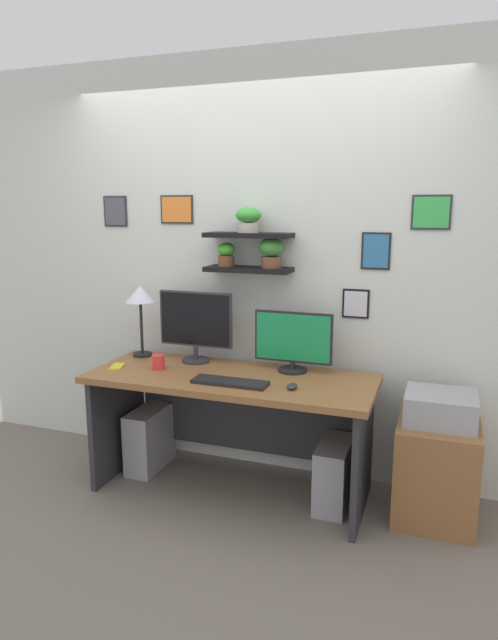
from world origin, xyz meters
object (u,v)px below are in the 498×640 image
at_px(cell_phone, 117,366).
at_px(drawer_cabinet, 436,470).
at_px(coffee_mug, 158,362).
at_px(computer_tower_left, 150,438).
at_px(desk_lamp, 140,299).
at_px(monitor_right, 293,341).
at_px(printer, 440,408).
at_px(computer_mouse, 292,386).
at_px(desk, 234,405).
at_px(computer_tower_right, 334,474).
at_px(monitor_left, 196,323).
at_px(keyboard, 230,382).

bearing_deg(cell_phone, drawer_cabinet, -11.96).
bearing_deg(coffee_mug, computer_tower_left, 140.28).
bearing_deg(desk_lamp, monitor_right, -0.04).
relative_size(drawer_cabinet, computer_tower_left, 1.37).
height_order(desk_lamp, printer, desk_lamp).
xyz_separation_m(computer_mouse, coffee_mug, (-0.89, 0.10, 0.03)).
bearing_deg(monitor_right, desk, -153.79).
xyz_separation_m(desk_lamp, computer_tower_right, (1.36, -0.16, -0.95)).
bearing_deg(coffee_mug, monitor_right, 16.65).
distance_m(computer_mouse, cell_phone, 1.16).
height_order(computer_mouse, cell_phone, computer_mouse).
relative_size(coffee_mug, computer_tower_right, 0.22).
bearing_deg(desk, cell_phone, -169.88).
relative_size(monitor_left, computer_tower_left, 1.21).
xyz_separation_m(desk, computer_tower_left, (-0.64, 0.06, -0.34)).
xyz_separation_m(desk, monitor_left, (-0.33, 0.16, 0.46)).
distance_m(desk, keyboard, 0.30).
relative_size(coffee_mug, printer, 0.24).
bearing_deg(cell_phone, computer_mouse, -19.75).
distance_m(desk, printer, 1.21).
relative_size(monitor_left, desk_lamp, 1.04).
bearing_deg(coffee_mug, desk, 9.44).
xyz_separation_m(desk_lamp, coffee_mug, (0.25, -0.24, -0.35)).
relative_size(computer_mouse, computer_tower_left, 0.22).
xyz_separation_m(drawer_cabinet, computer_tower_left, (-1.84, -0.01, -0.08)).
relative_size(keyboard, computer_tower_right, 1.10).
xyz_separation_m(monitor_right, cell_phone, (-1.07, -0.29, -0.18)).
bearing_deg(desk_lamp, computer_tower_right, -6.85).
height_order(monitor_right, computer_tower_right, monitor_right).
xyz_separation_m(printer, computer_tower_right, (-0.57, -0.06, -0.46)).
xyz_separation_m(monitor_right, desk_lamp, (-1.06, 0.00, 0.20)).
distance_m(coffee_mug, computer_tower_left, 0.62).
relative_size(monitor_right, coffee_mug, 5.39).
relative_size(monitor_left, printer, 1.32).
bearing_deg(computer_tower_left, printer, 0.20).
distance_m(cell_phone, computer_tower_left, 0.59).
height_order(monitor_right, cell_phone, monitor_right).
bearing_deg(keyboard, computer_mouse, 5.11).
relative_size(computer_mouse, printer, 0.24).
distance_m(monitor_left, cell_phone, 0.57).
distance_m(monitor_left, computer_tower_right, 1.27).
xyz_separation_m(desk_lamp, drawer_cabinet, (1.93, -0.10, -0.86)).
distance_m(desk_lamp, drawer_cabinet, 2.11).
distance_m(desk, coffee_mug, 0.54).
bearing_deg(keyboard, computer_tower_right, 19.49).
bearing_deg(desk, computer_tower_left, 175.06).
bearing_deg(keyboard, desk, 105.11).
height_order(monitor_left, computer_tower_right, monitor_left).
bearing_deg(desk_lamp, computer_tower_left, -48.84).
bearing_deg(monitor_right, computer_tower_right, -27.95).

